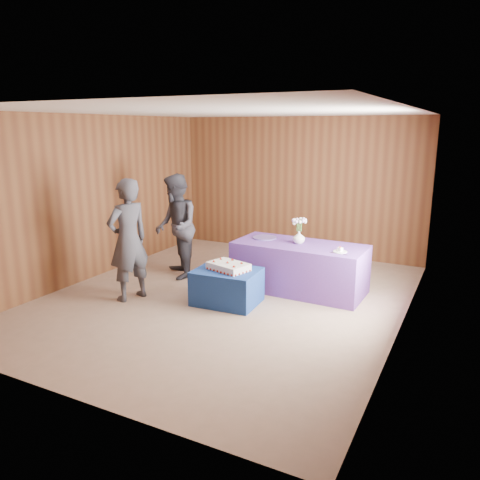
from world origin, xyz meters
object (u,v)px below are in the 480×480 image
Objects in this scene: cake_table at (227,286)px; vase at (299,237)px; sheet_cake at (228,266)px; guest_left at (128,240)px; serving_table at (299,267)px; guest_right at (176,227)px.

cake_table is 4.62× the size of vase.
guest_left is (-1.38, -0.51, 0.34)m from sheet_cake.
cake_table is 0.45× the size of serving_table.
vase is 0.11× the size of guest_left.
guest_left reaches higher than guest_right.
vase is (-0.02, 0.02, 0.47)m from serving_table.
cake_table is 1.35× the size of sheet_cake.
sheet_cake is 3.43× the size of vase.
vase is at bearing 70.43° from sheet_cake.
serving_table is at bearing 141.78° from guest_left.
cake_table is 1.58m from guest_left.
guest_left is 1.19m from guest_right.
sheet_cake is at bearing -125.35° from vase.
vase is at bearing 142.40° from guest_left.
guest_right is at bearing -164.06° from guest_left.
guest_left is (-2.10, -1.48, 0.52)m from serving_table.
serving_table is at bearing -35.39° from vase.
guest_right is (-2.08, -0.29, 0.50)m from serving_table.
serving_table reaches higher than sheet_cake.
serving_table is at bearing 55.02° from guest_right.
guest_left is at bearing -144.25° from vase.
vase is 2.56m from guest_left.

